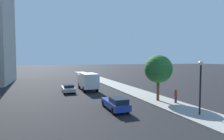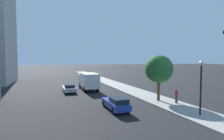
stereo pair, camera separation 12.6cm
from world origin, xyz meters
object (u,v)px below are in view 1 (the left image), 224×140
box_truck (88,80)px  street_lamp (200,79)px  pedestrian_red_shirt (176,96)px  street_tree (158,69)px  car_blue (116,103)px  car_silver (68,88)px

box_truck → street_lamp: bearing=-69.4°
street_lamp → pedestrian_red_shirt: street_lamp is taller
street_tree → car_blue: bearing=-163.3°
car_silver → pedestrian_red_shirt: (11.28, -12.57, 0.28)m
box_truck → pedestrian_red_shirt: 15.52m
car_blue → box_truck: 13.49m
street_lamp → car_silver: street_lamp is taller
car_silver → pedestrian_red_shirt: bearing=-48.1°
street_lamp → pedestrian_red_shirt: 5.39m
street_lamp → box_truck: (-6.79, 18.02, -1.82)m
street_lamp → street_tree: size_ratio=0.88×
street_lamp → box_truck: street_lamp is taller
street_tree → car_silver: size_ratio=1.30×
car_blue → car_silver: car_blue is taller
car_blue → pedestrian_red_shirt: size_ratio=2.81×
car_blue → box_truck: box_truck is taller
street_tree → car_blue: street_tree is taller
car_blue → car_silver: 13.10m
car_silver → pedestrian_red_shirt: pedestrian_red_shirt is taller
street_tree → car_blue: size_ratio=1.28×
box_truck → pedestrian_red_shirt: (7.80, -13.40, -0.76)m
street_tree → box_truck: size_ratio=0.88×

